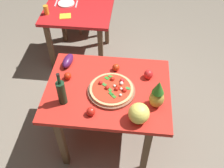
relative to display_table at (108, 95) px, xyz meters
name	(u,v)px	position (x,y,z in m)	size (l,w,h in m)	color
ground_plane	(109,133)	(0.00, 0.00, -0.68)	(10.00, 10.00, 0.00)	gray
display_table	(108,95)	(0.00, 0.00, 0.00)	(1.16, 0.89, 0.78)	brown
background_table	(78,18)	(-0.55, 1.33, -0.03)	(0.89, 0.78, 0.78)	brown
dining_chair	(90,6)	(-0.51, 1.95, -0.19)	(0.42, 0.42, 0.85)	brown
pizza_board	(111,91)	(0.04, -0.04, 0.11)	(0.44, 0.44, 0.03)	brown
pizza	(112,88)	(0.04, -0.04, 0.14)	(0.40, 0.40, 0.06)	tan
wine_bottle	(62,92)	(-0.37, -0.20, 0.23)	(0.08, 0.08, 0.34)	#16341F
pineapple_left	(157,95)	(0.44, -0.15, 0.23)	(0.13, 0.13, 0.29)	#B19639
melon	(139,113)	(0.29, -0.33, 0.19)	(0.18, 0.18, 0.18)	#F0E261
bell_pepper	(148,74)	(0.37, 0.18, 0.14)	(0.09, 0.09, 0.10)	red
eggplant	(68,61)	(-0.44, 0.29, 0.14)	(0.20, 0.09, 0.09)	#49194D
tomato_near_board	(68,76)	(-0.40, 0.08, 0.13)	(0.07, 0.07, 0.07)	red
tomato_at_corner	(91,111)	(-0.11, -0.31, 0.14)	(0.08, 0.08, 0.08)	red
tomato_beside_pepper	(116,67)	(0.05, 0.25, 0.13)	(0.07, 0.07, 0.07)	red
drinking_glass_juice	(46,10)	(-0.92, 1.19, 0.16)	(0.06, 0.06, 0.12)	gold
dinner_plate	(66,3)	(-0.73, 1.46, 0.11)	(0.22, 0.22, 0.02)	white
fork_utensil	(56,3)	(-0.87, 1.46, 0.10)	(0.02, 0.18, 0.01)	silver
knife_utensil	(77,4)	(-0.59, 1.46, 0.10)	(0.02, 0.18, 0.01)	silver
napkin_folded	(65,16)	(-0.67, 1.16, 0.10)	(0.14, 0.12, 0.01)	yellow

